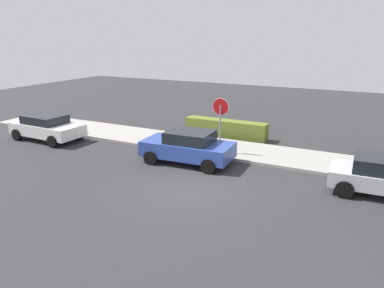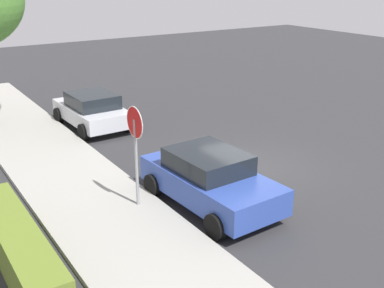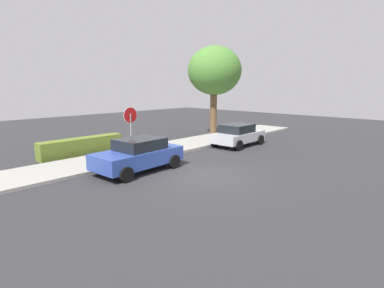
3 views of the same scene
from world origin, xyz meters
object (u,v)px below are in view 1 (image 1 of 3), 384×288
Objects in this scene: parked_car_white at (47,127)px; fire_hydrant at (82,129)px; stop_sign at (220,116)px; parked_car_blue at (188,147)px.

fire_hydrant is (1.01, 1.62, -0.37)m from parked_car_white.
stop_sign is 0.67× the size of parked_car_white.
parked_car_white is at bearing -169.32° from stop_sign.
stop_sign is 2.22m from parked_car_blue.
parked_car_blue is 1.00× the size of parked_car_white.
stop_sign reaches higher than parked_car_blue.
stop_sign is 8.71m from fire_hydrant.
stop_sign is 0.67× the size of parked_car_blue.
parked_car_blue is 7.88m from fire_hydrant.
stop_sign reaches higher than parked_car_white.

